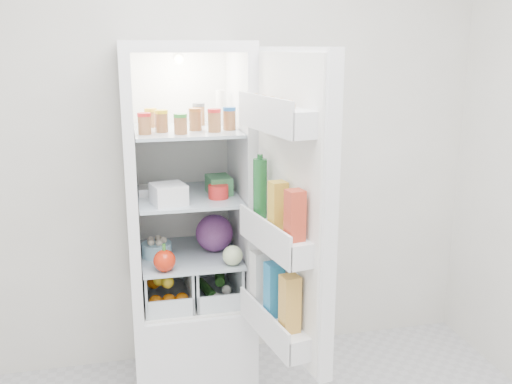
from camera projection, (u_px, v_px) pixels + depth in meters
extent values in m
cube|color=beige|center=(216.00, 136.00, 3.12)|extent=(3.00, 0.02, 2.60)
cube|color=white|center=(192.00, 338.00, 3.07)|extent=(0.60, 0.60, 0.50)
cube|color=white|center=(183.00, 46.00, 2.69)|extent=(0.60, 0.60, 0.05)
cube|color=white|center=(181.00, 169.00, 3.11)|extent=(0.60, 0.05, 1.25)
cube|color=white|center=(131.00, 183.00, 2.79)|extent=(0.05, 0.60, 1.25)
cube|color=white|center=(241.00, 178.00, 2.91)|extent=(0.05, 0.60, 1.25)
cube|color=white|center=(182.00, 170.00, 3.08)|extent=(0.50, 0.01, 1.25)
sphere|color=white|center=(179.00, 59.00, 2.90)|extent=(0.05, 0.05, 0.05)
cube|color=#A8B9C5|center=(190.00, 254.00, 2.92)|extent=(0.49, 0.53, 0.01)
cube|color=#A8B9C5|center=(188.00, 196.00, 2.84)|extent=(0.49, 0.53, 0.02)
cube|color=#A8B9C5|center=(186.00, 130.00, 2.76)|extent=(0.49, 0.53, 0.02)
cylinder|color=#B21919|center=(145.00, 125.00, 2.58)|extent=(0.06, 0.06, 0.08)
cylinder|color=gold|center=(162.00, 123.00, 2.64)|extent=(0.06, 0.06, 0.08)
cylinder|color=#267226|center=(181.00, 125.00, 2.58)|extent=(0.06, 0.06, 0.08)
cylinder|color=brown|center=(195.00, 122.00, 2.70)|extent=(0.06, 0.06, 0.08)
cylinder|color=#B21919|center=(214.00, 123.00, 2.65)|extent=(0.06, 0.06, 0.08)
cylinder|color=#194C8C|center=(229.00, 121.00, 2.71)|extent=(0.06, 0.06, 0.08)
cylinder|color=#BF8C19|center=(151.00, 119.00, 2.80)|extent=(0.06, 0.06, 0.08)
cylinder|color=#4C4C4C|center=(199.00, 117.00, 2.87)|extent=(0.06, 0.06, 0.08)
cylinder|color=silver|center=(221.00, 107.00, 2.89)|extent=(0.06, 0.06, 0.17)
cube|color=white|center=(169.00, 194.00, 2.66)|extent=(0.18, 0.18, 0.10)
cylinder|color=red|center=(218.00, 192.00, 2.77)|extent=(0.12, 0.12, 0.07)
cube|color=#BCBCC0|center=(155.00, 190.00, 2.84)|extent=(0.16, 0.12, 0.04)
cube|color=#397E48|center=(219.00, 185.00, 2.86)|extent=(0.12, 0.16, 0.09)
sphere|color=#521C48|center=(214.00, 233.00, 2.93)|extent=(0.19, 0.19, 0.19)
sphere|color=red|center=(165.00, 261.00, 2.67)|extent=(0.11, 0.11, 0.11)
cylinder|color=#95C9DE|center=(157.00, 249.00, 2.87)|extent=(0.19, 0.19, 0.07)
sphere|color=beige|center=(233.00, 255.00, 2.75)|extent=(0.10, 0.10, 0.10)
sphere|color=orange|center=(156.00, 302.00, 2.81)|extent=(0.07, 0.07, 0.07)
sphere|color=orange|center=(169.00, 301.00, 2.83)|extent=(0.07, 0.07, 0.07)
sphere|color=orange|center=(182.00, 299.00, 2.84)|extent=(0.07, 0.07, 0.07)
sphere|color=orange|center=(154.00, 282.00, 2.91)|extent=(0.07, 0.07, 0.07)
sphere|color=orange|center=(167.00, 281.00, 2.93)|extent=(0.07, 0.07, 0.07)
sphere|color=yellow|center=(159.00, 280.00, 2.85)|extent=(0.06, 0.06, 0.06)
sphere|color=yellow|center=(171.00, 271.00, 2.97)|extent=(0.06, 0.06, 0.06)
sphere|color=yellow|center=(168.00, 282.00, 2.82)|extent=(0.06, 0.06, 0.06)
cylinder|color=#25501A|center=(206.00, 289.00, 2.99)|extent=(0.09, 0.21, 0.05)
cylinder|color=#25501A|center=(220.00, 275.00, 3.04)|extent=(0.08, 0.21, 0.05)
sphere|color=white|center=(218.00, 298.00, 2.88)|extent=(0.05, 0.05, 0.05)
sphere|color=white|center=(227.00, 290.00, 2.91)|extent=(0.05, 0.05, 0.05)
cube|color=white|center=(294.00, 207.00, 2.38)|extent=(0.17, 0.60, 1.30)
cube|color=white|center=(287.00, 208.00, 2.36)|extent=(0.11, 0.55, 1.26)
cube|color=white|center=(277.00, 118.00, 2.25)|extent=(0.20, 0.51, 0.10)
cube|color=white|center=(276.00, 238.00, 2.37)|extent=(0.20, 0.51, 0.10)
cube|color=white|center=(275.00, 325.00, 2.47)|extent=(0.20, 0.51, 0.10)
sphere|color=#9F7347|center=(289.00, 106.00, 2.13)|extent=(0.05, 0.05, 0.05)
sphere|color=#9F7347|center=(280.00, 104.00, 2.20)|extent=(0.05, 0.05, 0.05)
sphere|color=#9F7347|center=(271.00, 102.00, 2.27)|extent=(0.05, 0.05, 0.05)
sphere|color=#9F7347|center=(263.00, 100.00, 2.34)|extent=(0.05, 0.05, 0.05)
sphere|color=#9F7347|center=(255.00, 99.00, 2.41)|extent=(0.05, 0.05, 0.05)
cylinder|color=#185525|center=(260.00, 188.00, 2.46)|extent=(0.06, 0.06, 0.26)
cube|color=gold|center=(278.00, 206.00, 2.31)|extent=(0.08, 0.08, 0.20)
cube|color=red|center=(295.00, 215.00, 2.17)|extent=(0.08, 0.08, 0.20)
cube|color=white|center=(260.00, 277.00, 2.56)|extent=(0.08, 0.08, 0.24)
cube|color=#2685C0|center=(274.00, 289.00, 2.43)|extent=(0.08, 0.08, 0.24)
cube|color=gold|center=(290.00, 304.00, 2.30)|extent=(0.08, 0.08, 0.24)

